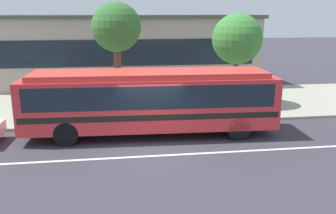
# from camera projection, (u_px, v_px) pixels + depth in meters

# --- Properties ---
(ground_plane) EXTENTS (120.00, 120.00, 0.00)m
(ground_plane) POSITION_uv_depth(u_px,v_px,m) (152.00, 148.00, 14.68)
(ground_plane) COLOR #38353E
(sidewalk_slab) EXTENTS (60.00, 8.00, 0.12)m
(sidewalk_slab) POSITION_uv_depth(u_px,v_px,m) (140.00, 104.00, 21.43)
(sidewalk_slab) COLOR #A09C8A
(sidewalk_slab) RESTS_ON ground_plane
(lane_stripe_center) EXTENTS (56.00, 0.16, 0.01)m
(lane_stripe_center) POSITION_uv_depth(u_px,v_px,m) (155.00, 156.00, 13.91)
(lane_stripe_center) COLOR silver
(lane_stripe_center) RESTS_ON ground_plane
(transit_bus) EXTENTS (10.86, 2.87, 2.82)m
(transit_bus) POSITION_uv_depth(u_px,v_px,m) (150.00, 98.00, 15.92)
(transit_bus) COLOR red
(transit_bus) RESTS_ON ground_plane
(pedestrian_waiting_near_sign) EXTENTS (0.40, 0.40, 1.63)m
(pedestrian_waiting_near_sign) POSITION_uv_depth(u_px,v_px,m) (209.00, 97.00, 18.81)
(pedestrian_waiting_near_sign) COLOR #3F362D
(pedestrian_waiting_near_sign) RESTS_ON sidewalk_slab
(pedestrian_walking_along_curb) EXTENTS (0.35, 0.35, 1.63)m
(pedestrian_walking_along_curb) POSITION_uv_depth(u_px,v_px,m) (51.00, 102.00, 17.76)
(pedestrian_walking_along_curb) COLOR #293535
(pedestrian_walking_along_curb) RESTS_ON sidewalk_slab
(street_tree_near_stop) EXTENTS (2.63, 2.63, 5.68)m
(street_tree_near_stop) POSITION_uv_depth(u_px,v_px,m) (116.00, 28.00, 19.60)
(street_tree_near_stop) COLOR brown
(street_tree_near_stop) RESTS_ON sidewalk_slab
(street_tree_mid_block) EXTENTS (2.79, 2.79, 5.08)m
(street_tree_mid_block) POSITION_uv_depth(u_px,v_px,m) (237.00, 39.00, 20.40)
(street_tree_mid_block) COLOR brown
(street_tree_mid_block) RESTS_ON sidewalk_slab
(station_building) EXTENTS (18.43, 6.43, 5.05)m
(station_building) POSITION_uv_depth(u_px,v_px,m) (129.00, 50.00, 27.14)
(station_building) COLOR #A5978F
(station_building) RESTS_ON ground_plane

